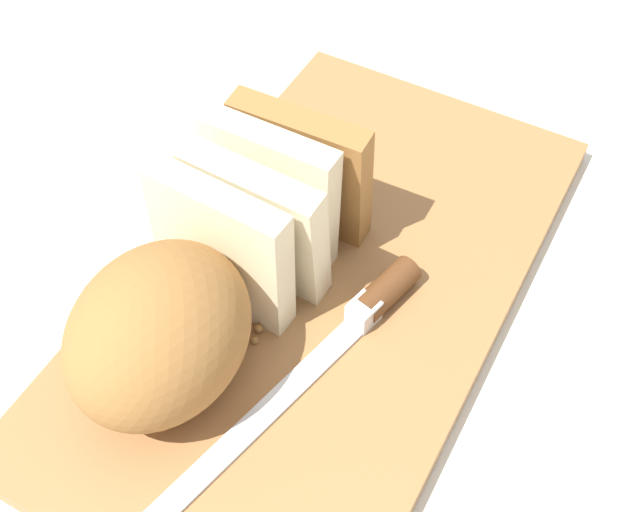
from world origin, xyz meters
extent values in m
plane|color=silver|center=(0.00, 0.00, 0.00)|extent=(3.00, 3.00, 0.00)
cube|color=#9E6B3D|center=(0.00, 0.00, 0.01)|extent=(0.46, 0.26, 0.02)
ellipsoid|color=#996633|center=(-0.12, 0.05, 0.07)|extent=(0.13, 0.11, 0.10)
cube|color=beige|center=(-0.04, 0.05, 0.07)|extent=(0.03, 0.10, 0.10)
cube|color=beige|center=(-0.01, 0.04, 0.07)|extent=(0.03, 0.10, 0.10)
cube|color=beige|center=(0.02, 0.05, 0.07)|extent=(0.03, 0.10, 0.10)
cube|color=#996633|center=(0.05, 0.04, 0.07)|extent=(0.03, 0.10, 0.10)
cube|color=silver|center=(-0.12, -0.02, 0.02)|extent=(0.21, 0.06, 0.00)
cylinder|color=#593319|center=(0.01, -0.05, 0.03)|extent=(0.05, 0.03, 0.02)
cube|color=silver|center=(-0.01, -0.04, 0.03)|extent=(0.02, 0.02, 0.02)
sphere|color=#A8753D|center=(-0.06, 0.02, 0.02)|extent=(0.01, 0.01, 0.01)
sphere|color=#A8753D|center=(-0.07, 0.01, 0.02)|extent=(0.01, 0.01, 0.01)
camera|label=1|loc=(-0.30, -0.17, 0.49)|focal=45.98mm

